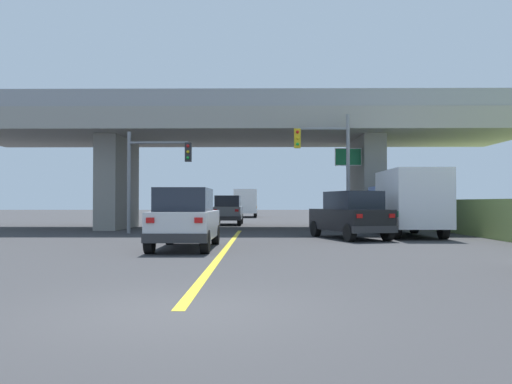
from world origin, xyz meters
name	(u,v)px	position (x,y,z in m)	size (l,w,h in m)	color
ground	(242,229)	(0.00, 24.05, 0.00)	(160.00, 160.00, 0.00)	#353538
overpass_bridge	(242,138)	(0.00, 24.05, 5.38)	(32.59, 9.28, 7.37)	gray
lane_divider_stripe	(227,247)	(0.00, 10.82, 0.00)	(0.20, 21.64, 0.01)	yellow
suv_lead	(185,218)	(-1.36, 10.18, 1.01)	(1.95, 4.74, 2.02)	silver
suv_crossing	(351,215)	(4.98, 15.13, 1.01)	(3.14, 4.93, 2.02)	black
box_truck	(407,202)	(7.87, 16.84, 1.57)	(2.33, 6.41, 2.98)	navy
sedan_oncoming	(228,210)	(-1.14, 29.56, 1.01)	(1.94, 4.66, 2.02)	slate
traffic_signal_nearside	(331,159)	(4.62, 18.84, 3.73)	(2.77, 0.36, 5.93)	slate
traffic_signal_farside	(151,167)	(-4.36, 19.11, 3.31)	(3.24, 0.36, 5.11)	slate
highway_sign	(348,168)	(5.98, 21.89, 3.43)	(1.47, 0.17, 4.71)	slate
semi_truck_distant	(246,202)	(-0.47, 49.22, 1.55)	(2.33, 7.27, 2.90)	navy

